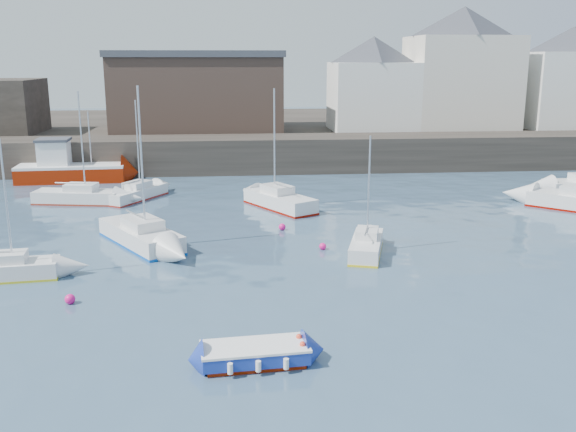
{
  "coord_description": "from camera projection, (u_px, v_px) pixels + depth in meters",
  "views": [
    {
      "loc": [
        -3.04,
        -21.24,
        9.76
      ],
      "look_at": [
        0.0,
        12.0,
        1.5
      ],
      "focal_mm": 40.0,
      "sensor_mm": 36.0,
      "label": 1
    }
  ],
  "objects": [
    {
      "name": "quay_wall",
      "position": [
        264.0,
        154.0,
        56.62
      ],
      "size": [
        90.0,
        5.0,
        3.0
      ],
      "primitive_type": "cube",
      "color": "#28231E",
      "rests_on": "ground"
    },
    {
      "name": "sailboat_h",
      "position": [
        136.0,
        193.0,
        45.32
      ],
      "size": [
        4.25,
        5.5,
        6.93
      ],
      "color": "silver",
      "rests_on": "ground"
    },
    {
      "name": "sailboat_f",
      "position": [
        279.0,
        200.0,
        42.62
      ],
      "size": [
        4.74,
        6.17,
        7.84
      ],
      "color": "silver",
      "rests_on": "ground"
    },
    {
      "name": "buoy_far",
      "position": [
        282.0,
        230.0,
        37.35
      ],
      "size": [
        0.41,
        0.41,
        0.41
      ],
      "primitive_type": "sphere",
      "color": "#E91479",
      "rests_on": "ground"
    },
    {
      "name": "sailboat_e",
      "position": [
        78.0,
        196.0,
        44.11
      ],
      "size": [
        6.15,
        2.9,
        7.6
      ],
      "color": "silver",
      "rests_on": "ground"
    },
    {
      "name": "warehouse",
      "position": [
        198.0,
        91.0,
        62.59
      ],
      "size": [
        16.4,
        10.4,
        7.6
      ],
      "color": "#3D2D26",
      "rests_on": "land_strip"
    },
    {
      "name": "sailboat_b",
      "position": [
        141.0,
        235.0,
        34.29
      ],
      "size": [
        5.23,
        6.65,
        8.41
      ],
      "color": "silver",
      "rests_on": "ground"
    },
    {
      "name": "buoy_mid",
      "position": [
        323.0,
        249.0,
        33.55
      ],
      "size": [
        0.37,
        0.37,
        0.37
      ],
      "primitive_type": "sphere",
      "color": "#E91479",
      "rests_on": "ground"
    },
    {
      "name": "sailboat_a",
      "position": [
        3.0,
        270.0,
        28.96
      ],
      "size": [
        5.06,
        2.1,
        6.39
      ],
      "color": "silver",
      "rests_on": "ground"
    },
    {
      "name": "buoy_near",
      "position": [
        70.0,
        304.0,
        26.17
      ],
      "size": [
        0.43,
        0.43,
        0.43
      ],
      "primitive_type": "sphere",
      "color": "#E91479",
      "rests_on": "ground"
    },
    {
      "name": "bldg_east_b",
      "position": [
        569.0,
        77.0,
        64.12
      ],
      "size": [
        11.88,
        11.88,
        9.95
      ],
      "color": "white",
      "rests_on": "land_strip"
    },
    {
      "name": "bldg_east_d",
      "position": [
        373.0,
        83.0,
        62.47
      ],
      "size": [
        11.14,
        11.14,
        8.95
      ],
      "color": "white",
      "rests_on": "land_strip"
    },
    {
      "name": "blue_dinghy",
      "position": [
        255.0,
        354.0,
        20.92
      ],
      "size": [
        3.64,
        2.01,
        0.67
      ],
      "color": "#8C1A03",
      "rests_on": "ground"
    },
    {
      "name": "fishing_boat",
      "position": [
        68.0,
        168.0,
        51.9
      ],
      "size": [
        8.6,
        3.6,
        5.59
      ],
      "color": "#8C1A03",
      "rests_on": "ground"
    },
    {
      "name": "water",
      "position": [
        318.0,
        336.0,
        23.15
      ],
      "size": [
        220.0,
        220.0,
        0.0
      ],
      "primitive_type": "plane",
      "color": "#2D4760",
      "rests_on": "ground"
    },
    {
      "name": "sailboat_c",
      "position": [
        366.0,
        245.0,
        32.71
      ],
      "size": [
        2.68,
        4.78,
        6.0
      ],
      "color": "silver",
      "rests_on": "ground"
    },
    {
      "name": "bldg_east_a",
      "position": [
        461.0,
        68.0,
        63.4
      ],
      "size": [
        13.36,
        13.36,
        11.8
      ],
      "color": "beige",
      "rests_on": "land_strip"
    },
    {
      "name": "land_strip",
      "position": [
        256.0,
        132.0,
        74.05
      ],
      "size": [
        90.0,
        32.0,
        2.8
      ],
      "primitive_type": "cube",
      "color": "#28231E",
      "rests_on": "ground"
    }
  ]
}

